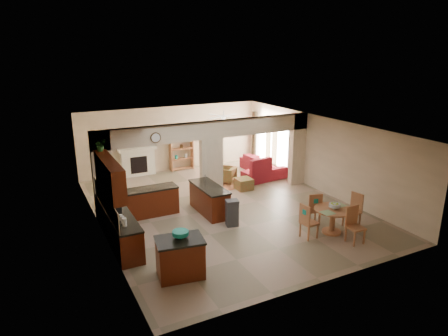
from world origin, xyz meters
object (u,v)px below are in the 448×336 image
sofa (263,165)px  armchair (226,175)px  dining_table (333,217)px  kitchen_island (180,258)px

sofa → armchair: size_ratio=3.42×
dining_table → armchair: size_ratio=1.58×
kitchen_island → sofa: (6.11, 6.08, -0.13)m
kitchen_island → dining_table: kitchen_island is taller
kitchen_island → sofa: 8.62m
armchair → kitchen_island: bearing=12.1°
dining_table → sofa: (1.35, 5.90, -0.15)m
kitchen_island → armchair: bearing=62.9°
kitchen_island → dining_table: bearing=11.0°
dining_table → armchair: bearing=96.6°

